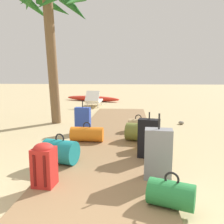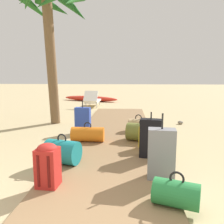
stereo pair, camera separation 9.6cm
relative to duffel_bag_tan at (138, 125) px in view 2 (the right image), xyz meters
name	(u,v)px [view 2 (the right image)]	position (x,y,z in m)	size (l,w,h in m)	color
ground_plane	(113,148)	(-0.58, -1.11, -0.24)	(60.00, 60.00, 0.00)	tan
boardwalk	(115,135)	(-0.58, -0.28, -0.20)	(1.82, 8.32, 0.08)	olive
duffel_bag_tan	(138,125)	(0.00, 0.00, 0.00)	(0.52, 0.35, 0.44)	tan
backpack_yellow	(148,136)	(0.12, -1.39, 0.09)	(0.34, 0.30, 0.49)	gold
backpack_red	(48,164)	(-1.30, -3.03, 0.14)	(0.29, 0.29, 0.57)	red
duffel_bag_orange	(88,134)	(-1.13, -0.96, -0.01)	(0.70, 0.32, 0.43)	orange
duffel_bag_teal	(62,152)	(-1.33, -2.24, 0.03)	(0.62, 0.51, 0.50)	#197A7F
suitcase_blue	(83,119)	(-1.42, 0.01, 0.14)	(0.40, 0.21, 0.77)	#2847B7
suitcase_grey	(161,154)	(0.19, -2.70, 0.19)	(0.39, 0.24, 0.92)	slate
duffel_bag_green	(176,193)	(0.26, -3.40, -0.02)	(0.57, 0.44, 0.40)	#237538
suitcase_black	(151,138)	(0.12, -1.86, 0.18)	(0.39, 0.26, 0.80)	black
duffel_bag_olive	(143,132)	(0.06, -0.86, 0.03)	(0.76, 0.55, 0.50)	olive
palm_tree_far_left	(52,14)	(-2.44, 1.07, 2.96)	(2.44, 2.25, 4.12)	brown
lounge_chair	(92,100)	(-1.89, 4.93, 0.08)	(0.62, 1.57, 0.77)	white
kayak	(90,98)	(-2.37, 7.31, -0.10)	(3.34, 1.71, 0.29)	red
rock_right_near	(180,122)	(1.35, 1.34, -0.19)	(0.16, 0.17, 0.10)	gray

